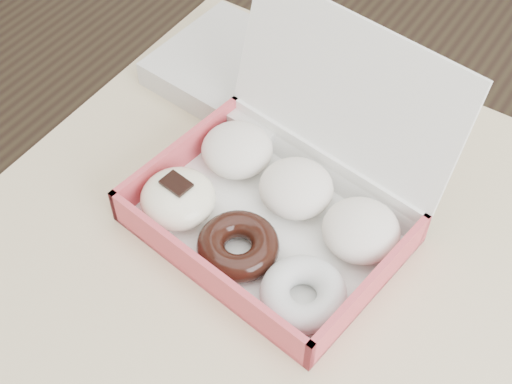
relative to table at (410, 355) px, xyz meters
The scene contains 3 objects.
table is the anchor object (origin of this frame).
donut_box 0.26m from the table, behind, with size 0.37×0.34×0.24m.
newspapers 0.49m from the table, 150.55° to the left, with size 0.26×0.21×0.04m, color silver.
Camera 1 is at (0.07, -0.46, 1.51)m, focal length 50.00 mm.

